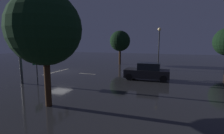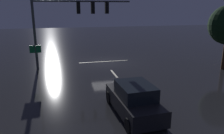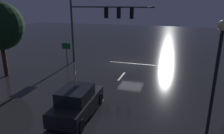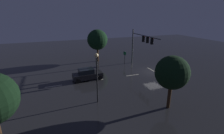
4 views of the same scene
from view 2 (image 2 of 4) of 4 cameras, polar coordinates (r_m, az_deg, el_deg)
The scene contains 7 objects.
ground_plane at distance 21.96m, azimuth -1.97°, elevation 1.24°, with size 80.00×80.00×0.00m, color #232326.
traffic_signal_assembly at distance 20.04m, azimuth -10.73°, elevation 13.19°, with size 8.64×0.47×6.61m.
lane_dash_far at distance 18.20m, azimuth 0.54°, elevation -1.74°, with size 2.20×0.16×0.01m, color beige.
lane_dash_mid at distance 12.83m, azimuth 7.10°, elevation -9.42°, with size 2.20×0.16×0.01m, color beige.
stop_bar at distance 22.26m, azimuth -2.13°, elevation 1.44°, with size 5.00×0.16×0.01m, color beige.
car_approaching at distance 11.29m, azimuth 5.74°, elevation -8.53°, with size 2.10×4.44×1.70m.
route_sign at distance 18.77m, azimuth -19.29°, elevation 3.43°, with size 0.90×0.14×2.43m.
Camera 2 is at (4.20, 20.88, 5.36)m, focal length 35.04 mm.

